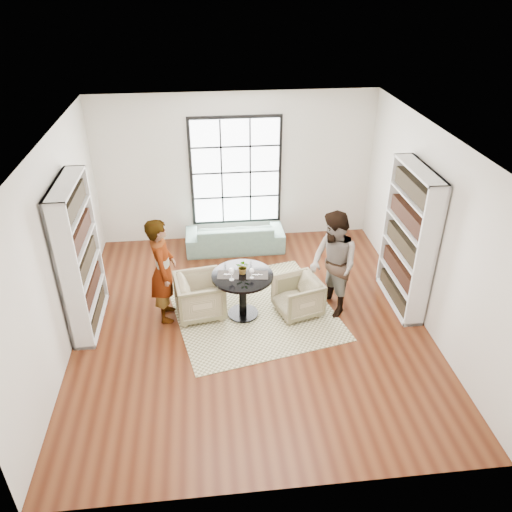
{
  "coord_description": "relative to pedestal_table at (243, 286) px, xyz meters",
  "views": [
    {
      "loc": [
        -0.63,
        -6.39,
        5.0
      ],
      "look_at": [
        0.12,
        0.4,
        1.0
      ],
      "focal_mm": 35.0,
      "sensor_mm": 36.0,
      "label": 1
    }
  ],
  "objects": [
    {
      "name": "ground",
      "position": [
        0.12,
        -0.21,
        -0.57
      ],
      "size": [
        6.0,
        6.0,
        0.0
      ],
      "primitive_type": "plane",
      "color": "#5C2D15"
    },
    {
      "name": "sofa",
      "position": [
        0.03,
        2.24,
        -0.28
      ],
      "size": [
        1.96,
        0.78,
        0.57
      ],
      "primitive_type": "imported",
      "rotation": [
        0.0,
        0.0,
        3.15
      ],
      "color": "slate",
      "rests_on": "ground"
    },
    {
      "name": "cutlery_left",
      "position": [
        -0.22,
        0.02,
        0.23
      ],
      "size": [
        0.17,
        0.24,
        0.01
      ],
      "primitive_type": null,
      "rotation": [
        0.0,
        0.0,
        -0.12
      ],
      "color": "silver",
      "rests_on": "placemat_left"
    },
    {
      "name": "armchair_left",
      "position": [
        -0.69,
        0.11,
        -0.22
      ],
      "size": [
        0.87,
        0.86,
        0.7
      ],
      "primitive_type": "imported",
      "rotation": [
        0.0,
        0.0,
        1.72
      ],
      "color": "tan",
      "rests_on": "ground"
    },
    {
      "name": "person_left",
      "position": [
        -1.24,
        0.11,
        0.31
      ],
      "size": [
        0.44,
        0.65,
        1.76
      ],
      "primitive_type": "imported",
      "rotation": [
        0.0,
        0.0,
        1.6
      ],
      "color": "gray",
      "rests_on": "ground"
    },
    {
      "name": "room_shell",
      "position": [
        0.12,
        0.33,
        0.69
      ],
      "size": [
        6.0,
        6.01,
        6.0
      ],
      "color": "silver",
      "rests_on": "ground"
    },
    {
      "name": "wine_glass_right",
      "position": [
        0.14,
        -0.11,
        0.34
      ],
      "size": [
        0.08,
        0.08,
        0.18
      ],
      "color": "silver",
      "rests_on": "pedestal_table"
    },
    {
      "name": "wine_glass_left",
      "position": [
        -0.18,
        -0.13,
        0.37
      ],
      "size": [
        0.1,
        0.1,
        0.21
      ],
      "color": "silver",
      "rests_on": "pedestal_table"
    },
    {
      "name": "rug",
      "position": [
        0.18,
        0.11,
        -0.56
      ],
      "size": [
        2.99,
        2.99,
        0.01
      ],
      "primitive_type": "cube",
      "rotation": [
        0.0,
        0.0,
        0.21
      ],
      "color": "beige",
      "rests_on": "ground"
    },
    {
      "name": "cutlery_right",
      "position": [
        0.23,
        -0.04,
        0.23
      ],
      "size": [
        0.17,
        0.24,
        0.01
      ],
      "primitive_type": null,
      "rotation": [
        0.0,
        0.0,
        -0.12
      ],
      "color": "silver",
      "rests_on": "placemat_right"
    },
    {
      "name": "placemat_right",
      "position": [
        0.23,
        -0.04,
        0.22
      ],
      "size": [
        0.37,
        0.3,
        0.01
      ],
      "primitive_type": "cube",
      "rotation": [
        0.0,
        0.0,
        -0.12
      ],
      "color": "black",
      "rests_on": "pedestal_table"
    },
    {
      "name": "placemat_left",
      "position": [
        -0.22,
        0.02,
        0.22
      ],
      "size": [
        0.37,
        0.3,
        0.01
      ],
      "primitive_type": "cube",
      "rotation": [
        0.0,
        0.0,
        -0.12
      ],
      "color": "black",
      "rests_on": "pedestal_table"
    },
    {
      "name": "person_right",
      "position": [
        1.45,
        -0.03,
        0.32
      ],
      "size": [
        0.9,
        1.02,
        1.77
      ],
      "primitive_type": "imported",
      "rotation": [
        0.0,
        0.0,
        -1.27
      ],
      "color": "gray",
      "rests_on": "ground"
    },
    {
      "name": "flower_centerpiece",
      "position": [
        0.02,
        0.04,
        0.33
      ],
      "size": [
        0.25,
        0.23,
        0.23
      ],
      "primitive_type": "imported",
      "rotation": [
        0.0,
        0.0,
        -0.29
      ],
      "color": "gray",
      "rests_on": "pedestal_table"
    },
    {
      "name": "armchair_right",
      "position": [
        0.9,
        -0.03,
        -0.25
      ],
      "size": [
        0.85,
        0.84,
        0.63
      ],
      "primitive_type": "imported",
      "rotation": [
        0.0,
        0.0,
        -1.29
      ],
      "color": "tan",
      "rests_on": "ground"
    },
    {
      "name": "pedestal_table",
      "position": [
        0.0,
        0.0,
        0.0
      ],
      "size": [
        0.98,
        0.98,
        0.78
      ],
      "rotation": [
        0.0,
        0.0,
        -0.12
      ],
      "color": "black",
      "rests_on": "ground"
    }
  ]
}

